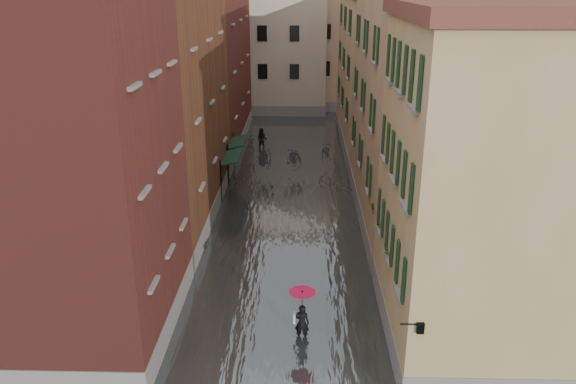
# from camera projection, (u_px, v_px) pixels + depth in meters

# --- Properties ---
(ground) EXTENTS (120.00, 120.00, 0.00)m
(ground) POSITION_uv_depth(u_px,v_px,m) (281.00, 303.00, 23.32)
(ground) COLOR #57585A
(ground) RESTS_ON ground
(floodwater) EXTENTS (10.00, 60.00, 0.20)m
(floodwater) POSITION_uv_depth(u_px,v_px,m) (289.00, 191.00, 35.44)
(floodwater) COLOR #494F51
(floodwater) RESTS_ON ground
(building_left_near) EXTENTS (6.00, 8.00, 13.00)m
(building_left_near) POSITION_uv_depth(u_px,v_px,m) (75.00, 169.00, 19.33)
(building_left_near) COLOR maroon
(building_left_near) RESTS_ON ground
(building_left_mid) EXTENTS (6.00, 14.00, 12.50)m
(building_left_mid) POSITION_uv_depth(u_px,v_px,m) (155.00, 108.00, 29.70)
(building_left_mid) COLOR brown
(building_left_mid) RESTS_ON ground
(building_left_far) EXTENTS (6.00, 16.00, 14.00)m
(building_left_far) POSITION_uv_depth(u_px,v_px,m) (202.00, 57.00, 43.46)
(building_left_far) COLOR maroon
(building_left_far) RESTS_ON ground
(building_right_near) EXTENTS (6.00, 8.00, 11.50)m
(building_right_near) POSITION_uv_depth(u_px,v_px,m) (482.00, 193.00, 19.24)
(building_right_near) COLOR #9E8B51
(building_right_near) RESTS_ON ground
(building_right_mid) EXTENTS (6.00, 14.00, 13.00)m
(building_right_mid) POSITION_uv_depth(u_px,v_px,m) (421.00, 105.00, 29.26)
(building_right_mid) COLOR tan
(building_right_mid) RESTS_ON ground
(building_right_far) EXTENTS (6.00, 16.00, 11.50)m
(building_right_far) POSITION_uv_depth(u_px,v_px,m) (382.00, 74.00, 43.56)
(building_right_far) COLOR #9E8B51
(building_right_far) RESTS_ON ground
(building_end_cream) EXTENTS (12.00, 9.00, 13.00)m
(building_end_cream) POSITION_uv_depth(u_px,v_px,m) (265.00, 45.00, 56.63)
(building_end_cream) COLOR beige
(building_end_cream) RESTS_ON ground
(building_end_pink) EXTENTS (10.00, 9.00, 12.00)m
(building_end_pink) POSITION_uv_depth(u_px,v_px,m) (353.00, 48.00, 58.45)
(building_end_pink) COLOR tan
(building_end_pink) RESTS_ON ground
(awning_near) EXTENTS (1.09, 3.06, 2.80)m
(awning_near) POSITION_uv_depth(u_px,v_px,m) (231.00, 158.00, 34.09)
(awning_near) COLOR #153022
(awning_near) RESTS_ON ground
(awning_far) EXTENTS (1.09, 2.99, 2.80)m
(awning_far) POSITION_uv_depth(u_px,v_px,m) (238.00, 143.00, 37.29)
(awning_far) COLOR #153022
(awning_far) RESTS_ON ground
(wall_lantern) EXTENTS (0.71, 0.22, 0.35)m
(wall_lantern) POSITION_uv_depth(u_px,v_px,m) (419.00, 327.00, 16.54)
(wall_lantern) COLOR black
(wall_lantern) RESTS_ON ground
(window_planters) EXTENTS (0.59, 5.49, 0.84)m
(window_planters) POSITION_uv_depth(u_px,v_px,m) (384.00, 222.00, 22.49)
(window_planters) COLOR #935730
(window_planters) RESTS_ON ground
(pedestrian_main) EXTENTS (1.00, 1.00, 2.06)m
(pedestrian_main) POSITION_uv_depth(u_px,v_px,m) (302.00, 310.00, 20.48)
(pedestrian_main) COLOR black
(pedestrian_main) RESTS_ON ground
(pedestrian_far) EXTENTS (0.99, 0.84, 1.79)m
(pedestrian_far) POSITION_uv_depth(u_px,v_px,m) (262.00, 139.00, 44.00)
(pedestrian_far) COLOR black
(pedestrian_far) RESTS_ON ground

